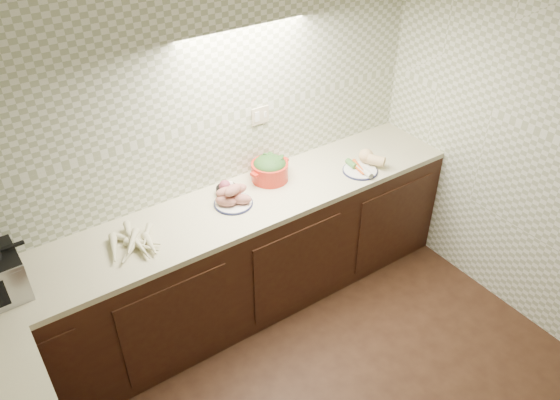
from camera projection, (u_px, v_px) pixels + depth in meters
room at (394, 256)px, 2.02m from camera, size 3.60×3.60×2.60m
parsnip_pile at (135, 239)px, 3.20m from camera, size 0.38×0.40×0.07m
sweet_potato_plate at (233, 197)px, 3.52m from camera, size 0.26×0.25×0.15m
onion_bowl at (227, 189)px, 3.61m from camera, size 0.15×0.15×0.11m
dutch_oven at (270, 169)px, 3.74m from camera, size 0.32×0.30×0.18m
veg_plate at (363, 163)px, 3.89m from camera, size 0.32×0.32×0.12m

